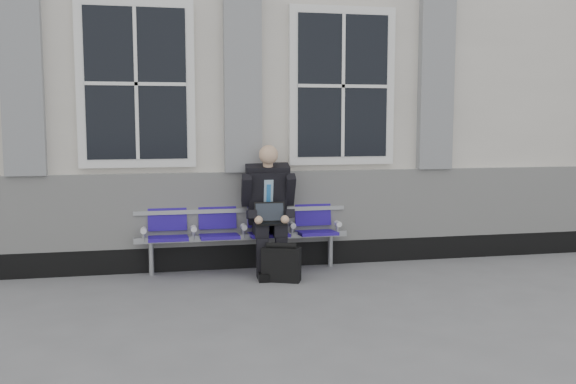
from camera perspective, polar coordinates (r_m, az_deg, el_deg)
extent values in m
plane|color=slate|center=(6.87, 5.33, -9.08)|extent=(70.00, 70.00, 0.00)
cube|color=silver|center=(10.02, -0.53, 7.97)|extent=(14.00, 4.00, 4.20)
cube|color=black|center=(8.21, 2.29, -5.40)|extent=(14.00, 0.10, 0.30)
cube|color=silver|center=(8.10, 2.33, -1.26)|extent=(14.00, 0.08, 0.90)
cube|color=gray|center=(7.91, -22.61, 10.05)|extent=(0.45, 0.14, 2.40)
cube|color=gray|center=(7.85, -4.06, 10.55)|extent=(0.45, 0.14, 2.40)
cube|color=gray|center=(8.56, 13.02, 10.07)|extent=(0.45, 0.14, 2.40)
cube|color=white|center=(7.79, -13.34, 9.32)|extent=(1.35, 0.10, 1.95)
cube|color=black|center=(7.74, -13.35, 9.34)|extent=(1.15, 0.02, 1.75)
cube|color=white|center=(8.13, 4.80, 9.35)|extent=(1.35, 0.10, 1.95)
cube|color=black|center=(8.08, 4.91, 9.36)|extent=(1.15, 0.02, 1.75)
cube|color=#9EA0A3|center=(7.82, -3.99, -4.00)|extent=(2.60, 0.07, 0.07)
cube|color=#9EA0A3|center=(7.89, -4.13, -1.63)|extent=(2.60, 0.05, 0.05)
cylinder|color=#9EA0A3|center=(7.80, -12.06, -5.85)|extent=(0.06, 0.06, 0.39)
cylinder|color=#9EA0A3|center=(8.09, 3.79, -5.27)|extent=(0.06, 0.06, 0.39)
cube|color=#1F0A87|center=(7.67, -10.61, -4.08)|extent=(0.46, 0.42, 0.07)
cube|color=#1F0A87|center=(7.83, -10.68, -1.93)|extent=(0.46, 0.10, 0.40)
cube|color=#1F0A87|center=(7.70, -6.13, -3.96)|extent=(0.46, 0.42, 0.07)
cube|color=#1F0A87|center=(7.87, -6.31, -1.82)|extent=(0.46, 0.10, 0.40)
cube|color=#1F0A87|center=(7.78, -1.72, -3.81)|extent=(0.46, 0.42, 0.07)
cube|color=#1F0A87|center=(7.95, -2.00, -1.70)|extent=(0.46, 0.10, 0.40)
cube|color=#1F0A87|center=(7.91, 2.57, -3.65)|extent=(0.46, 0.42, 0.07)
cube|color=#1F0A87|center=(8.07, 2.20, -1.57)|extent=(0.46, 0.10, 0.40)
cylinder|color=white|center=(7.68, -12.72, -3.35)|extent=(0.07, 0.12, 0.07)
cylinder|color=white|center=(7.69, -8.39, -3.25)|extent=(0.07, 0.12, 0.07)
cylinder|color=white|center=(7.75, -3.95, -3.12)|extent=(0.07, 0.12, 0.07)
cylinder|color=white|center=(7.85, 0.39, -2.98)|extent=(0.07, 0.12, 0.07)
cylinder|color=white|center=(8.00, 4.46, -2.82)|extent=(0.07, 0.12, 0.07)
cube|color=black|center=(7.44, -2.22, -7.45)|extent=(0.14, 0.29, 0.10)
cube|color=black|center=(7.47, -0.54, -7.39)|extent=(0.14, 0.29, 0.10)
cube|color=black|center=(7.46, -2.28, -5.87)|extent=(0.14, 0.15, 0.47)
cube|color=black|center=(7.49, -0.61, -5.82)|extent=(0.14, 0.15, 0.47)
cube|color=black|center=(7.64, -2.48, -3.27)|extent=(0.18, 0.50, 0.15)
cube|color=black|center=(7.67, -0.85, -3.24)|extent=(0.18, 0.50, 0.15)
cube|color=black|center=(7.82, -1.86, -0.37)|extent=(0.48, 0.40, 0.69)
cube|color=#A8C9DD|center=(7.68, -1.75, -0.33)|extent=(0.12, 0.11, 0.39)
cube|color=#2B7AC9|center=(7.68, -1.74, -0.50)|extent=(0.05, 0.09, 0.32)
cube|color=black|center=(7.75, -1.84, 2.01)|extent=(0.54, 0.29, 0.16)
cylinder|color=#DEB08B|center=(7.69, -1.79, 2.55)|extent=(0.12, 0.12, 0.11)
sphere|color=#DEB08B|center=(7.62, -1.74, 3.34)|extent=(0.23, 0.23, 0.23)
cube|color=black|center=(7.67, -3.72, 0.15)|extent=(0.13, 0.32, 0.41)
cube|color=black|center=(7.73, 0.17, 0.21)|extent=(0.13, 0.32, 0.41)
cube|color=black|center=(7.52, -3.25, -2.00)|extent=(0.12, 0.35, 0.15)
cube|color=black|center=(7.57, 0.06, -1.94)|extent=(0.12, 0.35, 0.15)
sphere|color=#DEB08B|center=(7.38, -2.64, -2.51)|extent=(0.10, 0.10, 0.10)
sphere|color=#DEB08B|center=(7.41, -0.28, -2.46)|extent=(0.10, 0.10, 0.10)
cube|color=black|center=(7.49, -1.53, -2.79)|extent=(0.38, 0.27, 0.02)
cube|color=black|center=(7.59, -1.65, -1.78)|extent=(0.37, 0.12, 0.23)
cube|color=black|center=(7.59, -1.64, -1.79)|extent=(0.33, 0.10, 0.20)
cube|color=black|center=(7.35, -0.60, -6.46)|extent=(0.47, 0.34, 0.39)
cylinder|color=black|center=(7.31, -0.60, -4.80)|extent=(0.34, 0.20, 0.07)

